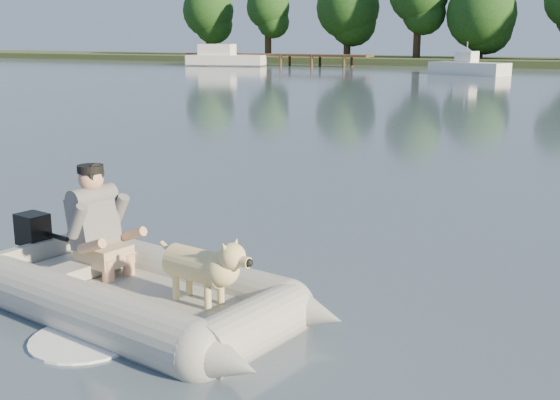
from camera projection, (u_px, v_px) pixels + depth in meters
The scene contains 8 objects.
water at pixel (184, 327), 6.55m from camera, with size 160.00×160.00×0.00m, color slate.
dock at pixel (275, 60), 63.02m from camera, with size 18.00×2.00×1.04m, color #4C331E, non-canonical shape.
dinghy at pixel (141, 250), 6.76m from camera, with size 4.94×3.43×1.47m, color gray, non-canonical shape.
man at pixel (95, 218), 7.19m from camera, with size 0.77×0.66×1.15m, color #5F5E63, non-canonical shape.
dog at pixel (198, 271), 6.42m from camera, with size 0.99×0.35×0.66m, color #CCBB75, non-canonical shape.
outboard_motor at pixel (34, 248), 7.86m from camera, with size 0.44×0.31×0.84m, color black, non-canonical shape.
cabin_cruiser at pixel (226, 55), 62.35m from camera, with size 7.25×2.59×2.24m, color white, non-canonical shape.
motorboat at pixel (469, 59), 48.03m from camera, with size 5.54×2.13×2.34m, color white, non-canonical shape.
Camera 1 is at (3.57, -5.03, 2.66)m, focal length 45.00 mm.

